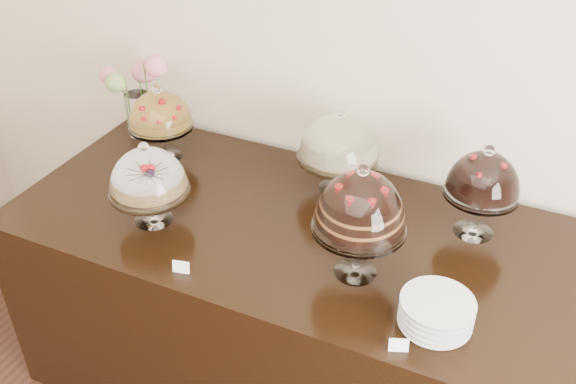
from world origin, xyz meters
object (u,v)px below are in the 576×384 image
at_px(cake_stand_sugar_sponge, 148,175).
at_px(plate_stack, 436,312).
at_px(cake_stand_fruit_tart, 160,113).
at_px(flower_vase, 137,90).
at_px(cake_stand_cheesecake, 339,141).
at_px(display_counter, 293,309).
at_px(cake_stand_dark_choco, 484,179).
at_px(cake_stand_choco_layer, 360,206).

distance_m(cake_stand_sugar_sponge, plate_stack, 1.13).
distance_m(cake_stand_fruit_tart, plate_stack, 1.45).
bearing_deg(flower_vase, cake_stand_sugar_sponge, -51.24).
bearing_deg(cake_stand_cheesecake, display_counter, -100.52).
relative_size(cake_stand_dark_choco, cake_stand_fruit_tart, 1.07).
height_order(cake_stand_dark_choco, flower_vase, flower_vase).
xyz_separation_m(cake_stand_choco_layer, cake_stand_fruit_tart, (-1.04, 0.38, -0.06)).
height_order(cake_stand_sugar_sponge, cake_stand_choco_layer, cake_stand_choco_layer).
bearing_deg(cake_stand_fruit_tart, flower_vase, 147.47).
height_order(display_counter, cake_stand_sugar_sponge, cake_stand_sugar_sponge).
xyz_separation_m(display_counter, plate_stack, (0.62, -0.28, 0.50)).
bearing_deg(cake_stand_fruit_tart, cake_stand_sugar_sponge, -61.42).
xyz_separation_m(cake_stand_sugar_sponge, cake_stand_choco_layer, (0.81, 0.04, 0.08)).
relative_size(cake_stand_fruit_tart, plate_stack, 1.54).
bearing_deg(flower_vase, cake_stand_cheesecake, -2.99).
bearing_deg(display_counter, cake_stand_choco_layer, -27.38).
bearing_deg(display_counter, cake_stand_dark_choco, 21.01).
xyz_separation_m(cake_stand_sugar_sponge, flower_vase, (-0.45, 0.56, 0.02)).
relative_size(cake_stand_choco_layer, flower_vase, 1.07).
relative_size(cake_stand_sugar_sponge, cake_stand_fruit_tart, 0.98).
height_order(display_counter, flower_vase, flower_vase).
bearing_deg(cake_stand_dark_choco, cake_stand_choco_layer, -128.88).
xyz_separation_m(cake_stand_choco_layer, flower_vase, (-1.26, 0.52, -0.06)).
xyz_separation_m(cake_stand_fruit_tart, flower_vase, (-0.22, 0.14, 0.00)).
bearing_deg(plate_stack, cake_stand_choco_layer, 157.93).
distance_m(display_counter, cake_stand_cheesecake, 0.74).
xyz_separation_m(cake_stand_sugar_sponge, cake_stand_dark_choco, (1.13, 0.44, 0.04)).
height_order(cake_stand_choco_layer, cake_stand_fruit_tart, cake_stand_choco_layer).
bearing_deg(cake_stand_cheesecake, cake_stand_dark_choco, -6.33).
relative_size(cake_stand_choco_layer, plate_stack, 1.93).
relative_size(cake_stand_choco_layer, cake_stand_fruit_tart, 1.26).
height_order(display_counter, plate_stack, plate_stack).
bearing_deg(display_counter, plate_stack, -24.78).
distance_m(cake_stand_choco_layer, plate_stack, 0.41).
bearing_deg(plate_stack, flower_vase, 157.65).
relative_size(cake_stand_choco_layer, cake_stand_cheesecake, 1.21).
relative_size(cake_stand_cheesecake, flower_vase, 0.88).
height_order(cake_stand_choco_layer, flower_vase, cake_stand_choco_layer).
relative_size(display_counter, cake_stand_fruit_tart, 6.34).
bearing_deg(flower_vase, cake_stand_dark_choco, -4.21).
distance_m(display_counter, flower_vase, 1.21).
bearing_deg(cake_stand_sugar_sponge, cake_stand_choco_layer, 2.67).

